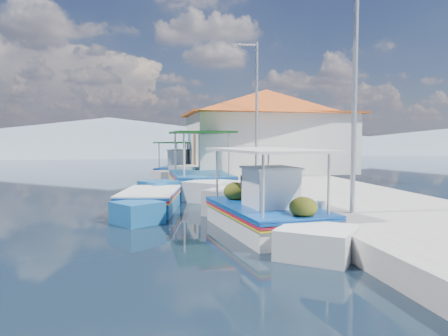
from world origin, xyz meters
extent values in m
plane|color=black|center=(0.00, 0.00, 0.00)|extent=(160.00, 160.00, 0.00)
cube|color=#AEABA3|center=(5.90, 6.00, 0.25)|extent=(5.00, 44.00, 0.50)
cylinder|color=#A5A8AD|center=(3.80, 2.00, 0.65)|extent=(0.20, 0.20, 0.30)
cylinder|color=#A5A8AD|center=(3.80, 8.00, 0.65)|extent=(0.20, 0.20, 0.30)
cylinder|color=#A5A8AD|center=(3.80, 14.00, 0.65)|extent=(0.20, 0.20, 0.30)
cube|color=silver|center=(2.60, 2.57, 0.19)|extent=(2.40, 4.01, 0.83)
cube|color=silver|center=(2.93, 5.07, 0.30)|extent=(1.94, 1.94, 0.92)
cube|color=silver|center=(2.29, 0.16, 0.19)|extent=(1.89, 1.89, 0.79)
cube|color=#0C449C|center=(2.60, 2.57, 0.58)|extent=(2.47, 4.13, 0.05)
cube|color=red|center=(2.60, 2.57, 0.51)|extent=(2.47, 4.13, 0.04)
cube|color=yellow|center=(2.60, 2.57, 0.45)|extent=(2.47, 4.13, 0.03)
cube|color=#0C449C|center=(2.60, 2.57, 0.64)|extent=(2.49, 4.10, 0.04)
cube|color=brown|center=(2.60, 2.57, 0.61)|extent=(2.24, 3.92, 0.04)
cube|color=silver|center=(2.57, 2.31, 1.09)|extent=(1.20, 1.26, 0.96)
cube|color=silver|center=(2.57, 2.31, 1.59)|extent=(1.30, 1.36, 0.05)
cylinder|color=beige|center=(2.05, 4.25, 1.31)|extent=(0.06, 0.06, 1.40)
cylinder|color=beige|center=(3.57, 4.05, 1.31)|extent=(0.06, 0.06, 1.40)
cylinder|color=beige|center=(1.64, 1.09, 1.31)|extent=(0.06, 0.06, 1.40)
cylinder|color=beige|center=(3.16, 0.89, 1.31)|extent=(0.06, 0.06, 1.40)
cube|color=silver|center=(2.60, 2.57, 2.01)|extent=(2.50, 4.02, 0.06)
ellipsoid|color=#414512|center=(2.42, 3.83, 0.86)|extent=(0.66, 0.73, 0.50)
ellipsoid|color=#414512|center=(3.08, 4.19, 0.82)|extent=(0.56, 0.62, 0.42)
ellipsoid|color=#414512|center=(2.57, 0.99, 0.83)|extent=(0.59, 0.65, 0.45)
sphere|color=red|center=(3.54, 2.98, 1.27)|extent=(0.35, 0.35, 0.35)
cube|color=silver|center=(2.02, 10.54, 0.24)|extent=(2.29, 4.15, 1.05)
cube|color=silver|center=(2.08, 13.30, 0.37)|extent=(2.25, 2.25, 1.16)
cube|color=silver|center=(1.97, 7.87, 0.24)|extent=(2.18, 2.18, 0.99)
cube|color=#0C449C|center=(2.02, 10.54, 0.73)|extent=(2.36, 4.27, 0.07)
cube|color=red|center=(2.02, 10.54, 0.64)|extent=(2.36, 4.27, 0.06)
cube|color=yellow|center=(2.02, 10.54, 0.56)|extent=(2.36, 4.27, 0.04)
cube|color=#185792|center=(2.02, 10.54, 0.81)|extent=(2.38, 4.23, 0.06)
cube|color=brown|center=(2.02, 10.54, 0.77)|extent=(2.11, 4.06, 0.06)
cylinder|color=beige|center=(1.17, 12.28, 1.65)|extent=(0.08, 0.08, 1.76)
cylinder|color=beige|center=(2.94, 12.24, 1.65)|extent=(0.08, 0.08, 1.76)
cylinder|color=beige|center=(1.10, 8.83, 1.65)|extent=(0.08, 0.08, 1.76)
cylinder|color=beige|center=(2.87, 8.80, 1.65)|extent=(0.08, 0.08, 1.76)
cube|color=#0B3B0F|center=(2.02, 10.54, 2.54)|extent=(2.40, 4.15, 0.08)
cube|color=#185792|center=(-0.16, 6.09, 0.19)|extent=(2.12, 3.24, 0.84)
cube|color=#185792|center=(-0.54, 8.06, 0.30)|extent=(1.58, 1.58, 0.92)
cube|color=#185792|center=(0.20, 4.18, 0.19)|extent=(1.54, 1.54, 0.79)
cube|color=#0C449C|center=(-0.16, 6.09, 0.58)|extent=(2.18, 3.34, 0.05)
cube|color=red|center=(-0.16, 6.09, 0.51)|extent=(2.18, 3.34, 0.04)
cube|color=yellow|center=(-0.16, 6.09, 0.45)|extent=(2.18, 3.34, 0.04)
cube|color=silver|center=(-0.16, 6.09, 0.64)|extent=(2.19, 3.31, 0.04)
cube|color=brown|center=(-0.16, 6.09, 0.62)|extent=(1.98, 3.16, 0.04)
cube|color=silver|center=(1.78, 17.15, 0.20)|extent=(3.12, 4.03, 0.84)
cube|color=silver|center=(0.84, 19.34, 0.30)|extent=(1.75, 1.75, 0.93)
cube|color=silver|center=(2.69, 15.02, 0.20)|extent=(1.70, 1.70, 0.80)
cube|color=#0C449C|center=(1.78, 17.15, 0.59)|extent=(3.22, 4.15, 0.05)
cube|color=red|center=(1.78, 17.15, 0.52)|extent=(3.22, 4.15, 0.04)
cube|color=yellow|center=(1.78, 17.15, 0.45)|extent=(3.22, 4.15, 0.04)
cube|color=#0C449C|center=(1.78, 17.15, 0.65)|extent=(3.22, 4.12, 0.04)
cube|color=brown|center=(1.78, 17.15, 0.62)|extent=(2.96, 3.90, 0.04)
cube|color=silver|center=(1.89, 16.90, 1.11)|extent=(1.40, 1.47, 0.98)
cube|color=silver|center=(1.89, 16.90, 1.62)|extent=(1.52, 1.58, 0.05)
cylinder|color=beige|center=(0.50, 18.24, 1.33)|extent=(0.06, 0.06, 1.42)
cylinder|color=beige|center=(1.88, 18.82, 1.33)|extent=(0.06, 0.06, 1.42)
cylinder|color=beige|center=(1.68, 15.47, 1.33)|extent=(0.06, 0.06, 1.42)
cylinder|color=beige|center=(3.06, 16.06, 1.33)|extent=(0.06, 0.06, 1.42)
cube|color=#0B3B0F|center=(1.78, 17.15, 2.05)|extent=(3.21, 4.07, 0.06)
cube|color=white|center=(6.20, 15.00, 2.00)|extent=(8.00, 6.00, 3.00)
cube|color=#BC581A|center=(6.20, 15.00, 3.55)|extent=(8.64, 6.48, 0.10)
pyramid|color=#BC581A|center=(6.20, 15.00, 4.20)|extent=(10.49, 10.49, 1.40)
cube|color=brown|center=(2.22, 14.00, 1.50)|extent=(0.06, 1.00, 2.00)
cube|color=#0C449C|center=(2.22, 16.50, 2.10)|extent=(0.06, 1.20, 0.90)
cylinder|color=#A5A8AD|center=(4.60, 2.00, 3.50)|extent=(0.12, 0.12, 6.00)
cylinder|color=#A5A8AD|center=(4.60, 11.00, 3.50)|extent=(0.12, 0.12, 6.00)
cylinder|color=#A5A8AD|center=(4.10, 11.00, 6.35)|extent=(1.00, 0.08, 0.08)
cube|color=#A5A8AD|center=(3.60, 11.00, 6.30)|extent=(0.30, 0.14, 0.14)
cone|color=slate|center=(-5.00, 56.00, 2.45)|extent=(96.00, 96.00, 5.50)
cone|color=slate|center=(25.00, 56.00, 1.60)|extent=(76.80, 76.80, 3.80)
camera|label=1|loc=(-0.36, -7.59, 2.31)|focal=34.68mm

